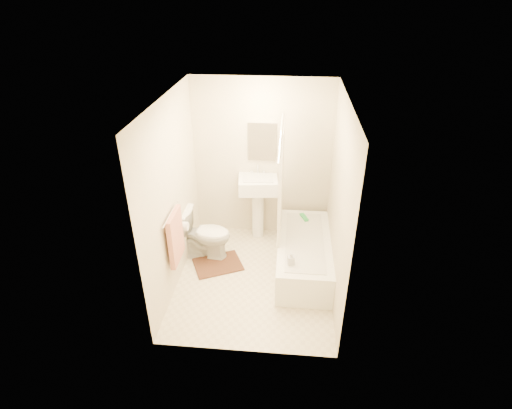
# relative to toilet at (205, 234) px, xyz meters

# --- Properties ---
(floor) EXTENTS (2.40, 2.40, 0.00)m
(floor) POSITION_rel_toilet_xyz_m (0.75, -0.46, -0.37)
(floor) COLOR beige
(floor) RESTS_ON ground
(ceiling) EXTENTS (2.40, 2.40, 0.00)m
(ceiling) POSITION_rel_toilet_xyz_m (0.75, -0.46, 2.03)
(ceiling) COLOR white
(ceiling) RESTS_ON ground
(wall_back) EXTENTS (2.00, 0.02, 2.40)m
(wall_back) POSITION_rel_toilet_xyz_m (0.75, 0.74, 0.83)
(wall_back) COLOR beige
(wall_back) RESTS_ON ground
(wall_left) EXTENTS (0.02, 2.40, 2.40)m
(wall_left) POSITION_rel_toilet_xyz_m (-0.25, -0.46, 0.83)
(wall_left) COLOR beige
(wall_left) RESTS_ON ground
(wall_right) EXTENTS (0.02, 2.40, 2.40)m
(wall_right) POSITION_rel_toilet_xyz_m (1.75, -0.46, 0.83)
(wall_right) COLOR beige
(wall_right) RESTS_ON ground
(mirror) EXTENTS (0.40, 0.03, 0.55)m
(mirror) POSITION_rel_toilet_xyz_m (0.75, 0.72, 1.13)
(mirror) COLOR white
(mirror) RESTS_ON wall_back
(curtain_rod) EXTENTS (0.03, 1.70, 0.03)m
(curtain_rod) POSITION_rel_toilet_xyz_m (1.05, -0.36, 1.63)
(curtain_rod) COLOR silver
(curtain_rod) RESTS_ON wall_back
(shower_curtain) EXTENTS (0.04, 0.80, 1.55)m
(shower_curtain) POSITION_rel_toilet_xyz_m (1.05, 0.04, 0.85)
(shower_curtain) COLOR silver
(shower_curtain) RESTS_ON curtain_rod
(towel_bar) EXTENTS (0.02, 0.60, 0.02)m
(towel_bar) POSITION_rel_toilet_xyz_m (-0.21, -0.71, 0.73)
(towel_bar) COLOR silver
(towel_bar) RESTS_ON wall_left
(towel) EXTENTS (0.06, 0.45, 0.66)m
(towel) POSITION_rel_toilet_xyz_m (-0.18, -0.71, 0.41)
(towel) COLOR #CC7266
(towel) RESTS_ON towel_bar
(toilet_paper) EXTENTS (0.11, 0.12, 0.12)m
(toilet_paper) POSITION_rel_toilet_xyz_m (-0.18, -0.34, 0.33)
(toilet_paper) COLOR white
(toilet_paper) RESTS_ON wall_left
(toilet) EXTENTS (0.78, 0.48, 0.73)m
(toilet) POSITION_rel_toilet_xyz_m (0.00, 0.00, 0.00)
(toilet) COLOR silver
(toilet) RESTS_ON floor
(sink) EXTENTS (0.60, 0.51, 1.09)m
(sink) POSITION_rel_toilet_xyz_m (0.71, 0.57, 0.18)
(sink) COLOR white
(sink) RESTS_ON floor
(bathtub) EXTENTS (0.70, 1.60, 0.45)m
(bathtub) POSITION_rel_toilet_xyz_m (1.40, -0.16, -0.14)
(bathtub) COLOR white
(bathtub) RESTS_ON floor
(bath_mat) EXTENTS (0.78, 0.70, 0.02)m
(bath_mat) POSITION_rel_toilet_xyz_m (0.21, -0.22, -0.35)
(bath_mat) COLOR #482920
(bath_mat) RESTS_ON floor
(soap_bottle) EXTENTS (0.10, 0.10, 0.18)m
(soap_bottle) POSITION_rel_toilet_xyz_m (1.22, -0.69, 0.18)
(soap_bottle) COLOR silver
(soap_bottle) RESTS_ON bathtub
(scrub_brush) EXTENTS (0.13, 0.21, 0.04)m
(scrub_brush) POSITION_rel_toilet_xyz_m (1.40, 0.41, 0.11)
(scrub_brush) COLOR green
(scrub_brush) RESTS_ON bathtub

